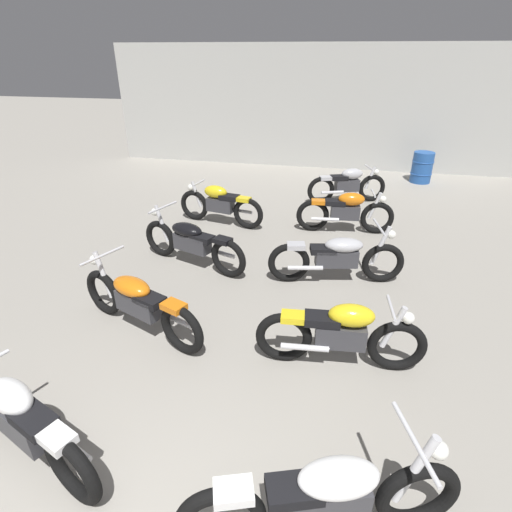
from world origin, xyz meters
The scene contains 11 objects.
back_wall centered at (0.00, 12.28, 1.80)m, with size 12.53×0.24×3.60m, color #B2B2AD.
motorcycle_left_row_0 centered at (-1.35, 1.08, 0.46)m, with size 1.88×0.82×0.88m.
motorcycle_left_row_1 centered at (-1.26, 3.05, 0.45)m, with size 2.05×1.01×0.97m.
motorcycle_left_row_2 centered at (-1.23, 4.96, 0.45)m, with size 2.08×0.94×0.97m.
motorcycle_left_row_3 centered at (-1.31, 6.89, 0.46)m, with size 1.95×0.58×0.88m.
motorcycle_right_row_0 centered at (1.27, 0.96, 0.45)m, with size 2.09×0.94×0.97m.
motorcycle_right_row_1 centered at (1.34, 2.93, 0.46)m, with size 1.97×0.51×0.88m.
motorcycle_right_row_2 centered at (1.22, 4.91, 0.45)m, with size 2.15×0.78×0.97m.
motorcycle_right_row_3 centered at (1.32, 7.00, 0.46)m, with size 1.97×0.53×0.88m.
motorcycle_right_row_4 centered at (1.32, 8.90, 0.46)m, with size 1.89×0.80×0.88m.
oil_drum centered at (3.36, 11.13, 0.43)m, with size 0.59×0.59×0.85m.
Camera 1 is at (1.17, -0.94, 3.35)m, focal length 28.39 mm.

